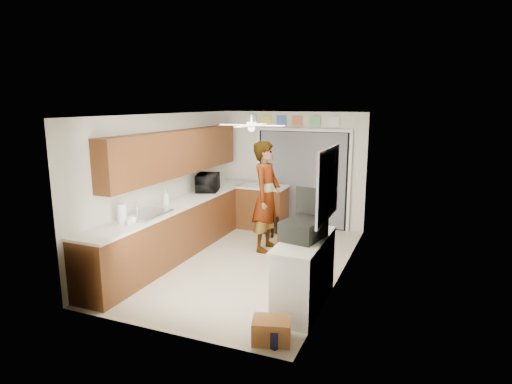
% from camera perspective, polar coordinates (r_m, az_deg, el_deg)
% --- Properties ---
extents(floor, '(5.00, 5.00, 0.00)m').
position_cam_1_polar(floor, '(7.47, -1.17, -9.26)').
color(floor, beige).
rests_on(floor, ground).
extents(ceiling, '(5.00, 5.00, 0.00)m').
position_cam_1_polar(ceiling, '(6.97, -1.26, 10.29)').
color(ceiling, white).
rests_on(ceiling, ground).
extents(wall_back, '(3.20, 0.00, 3.20)m').
position_cam_1_polar(wall_back, '(9.43, 4.82, 3.02)').
color(wall_back, silver).
rests_on(wall_back, ground).
extents(wall_front, '(3.20, 0.00, 3.20)m').
position_cam_1_polar(wall_front, '(4.99, -12.71, -5.21)').
color(wall_front, silver).
rests_on(wall_front, ground).
extents(wall_left, '(0.00, 5.00, 5.00)m').
position_cam_1_polar(wall_left, '(7.88, -11.97, 1.06)').
color(wall_left, silver).
rests_on(wall_left, ground).
extents(wall_right, '(0.00, 5.00, 5.00)m').
position_cam_1_polar(wall_right, '(6.66, 11.53, -0.88)').
color(wall_right, silver).
rests_on(wall_right, ground).
extents(left_base_cabinets, '(0.60, 4.80, 0.90)m').
position_cam_1_polar(left_base_cabinets, '(7.90, -9.91, -4.80)').
color(left_base_cabinets, brown).
rests_on(left_base_cabinets, floor).
extents(left_countertop, '(0.62, 4.80, 0.04)m').
position_cam_1_polar(left_countertop, '(7.78, -9.97, -1.48)').
color(left_countertop, white).
rests_on(left_countertop, left_base_cabinets).
extents(upper_cabinets, '(0.32, 4.00, 0.80)m').
position_cam_1_polar(upper_cabinets, '(7.87, -10.35, 5.17)').
color(upper_cabinets, brown).
rests_on(upper_cabinets, wall_left).
extents(sink_basin, '(0.50, 0.76, 0.06)m').
position_cam_1_polar(sink_basin, '(6.97, -14.33, -2.94)').
color(sink_basin, silver).
rests_on(sink_basin, left_countertop).
extents(faucet, '(0.03, 0.03, 0.22)m').
position_cam_1_polar(faucet, '(7.06, -15.61, -2.02)').
color(faucet, silver).
rests_on(faucet, left_countertop).
extents(peninsula_base, '(1.00, 0.60, 0.90)m').
position_cam_1_polar(peninsula_base, '(9.28, 0.86, -2.11)').
color(peninsula_base, brown).
rests_on(peninsula_base, floor).
extents(peninsula_top, '(1.04, 0.64, 0.04)m').
position_cam_1_polar(peninsula_top, '(9.18, 0.87, 0.73)').
color(peninsula_top, white).
rests_on(peninsula_top, peninsula_base).
extents(back_opening_recess, '(2.00, 0.06, 2.10)m').
position_cam_1_polar(back_opening_recess, '(9.36, 6.21, 1.69)').
color(back_opening_recess, black).
rests_on(back_opening_recess, wall_back).
extents(curtain_panel, '(1.90, 0.03, 2.05)m').
position_cam_1_polar(curtain_panel, '(9.32, 6.14, 1.65)').
color(curtain_panel, slate).
rests_on(curtain_panel, wall_back).
extents(door_trim_left, '(0.06, 0.04, 2.10)m').
position_cam_1_polar(door_trim_left, '(9.66, 0.33, 2.07)').
color(door_trim_left, white).
rests_on(door_trim_left, wall_back).
extents(door_trim_right, '(0.06, 0.04, 2.10)m').
position_cam_1_polar(door_trim_right, '(9.11, 12.33, 1.20)').
color(door_trim_right, white).
rests_on(door_trim_right, wall_back).
extents(door_trim_head, '(2.10, 0.04, 0.06)m').
position_cam_1_polar(door_trim_head, '(9.20, 6.31, 8.23)').
color(door_trim_head, white).
rests_on(door_trim_head, wall_back).
extents(header_frame_0, '(0.22, 0.02, 0.22)m').
position_cam_1_polar(header_frame_0, '(9.49, 1.37, 9.49)').
color(header_frame_0, '#E0E64C').
rests_on(header_frame_0, wall_back).
extents(header_frame_1, '(0.22, 0.02, 0.22)m').
position_cam_1_polar(header_frame_1, '(9.37, 3.40, 9.45)').
color(header_frame_1, '#466ABA').
rests_on(header_frame_1, wall_back).
extents(header_frame_2, '(0.22, 0.02, 0.22)m').
position_cam_1_polar(header_frame_2, '(9.27, 5.48, 9.39)').
color(header_frame_2, '#CD684D').
rests_on(header_frame_2, wall_back).
extents(header_frame_3, '(0.22, 0.02, 0.22)m').
position_cam_1_polar(header_frame_3, '(9.16, 7.91, 9.30)').
color(header_frame_3, '#6DC076').
rests_on(header_frame_3, wall_back).
extents(header_frame_4, '(0.22, 0.02, 0.22)m').
position_cam_1_polar(header_frame_4, '(9.07, 10.39, 9.20)').
color(header_frame_4, white).
rests_on(header_frame_4, wall_back).
extents(route66_sign, '(0.22, 0.02, 0.26)m').
position_cam_1_polar(route66_sign, '(9.62, -0.60, 9.53)').
color(route66_sign, silver).
rests_on(route66_sign, wall_back).
extents(right_counter_base, '(0.50, 1.40, 0.90)m').
position_cam_1_polar(right_counter_base, '(5.83, 6.49, -10.81)').
color(right_counter_base, white).
rests_on(right_counter_base, floor).
extents(right_counter_top, '(0.54, 1.44, 0.04)m').
position_cam_1_polar(right_counter_top, '(5.67, 6.50, -6.41)').
color(right_counter_top, white).
rests_on(right_counter_top, right_counter_base).
extents(abstract_painting, '(0.03, 1.15, 0.95)m').
position_cam_1_polar(abstract_painting, '(5.62, 9.58, 1.03)').
color(abstract_painting, '#FF5D7F').
rests_on(abstract_painting, wall_right).
extents(ceiling_fan, '(1.14, 1.14, 0.24)m').
position_cam_1_polar(ceiling_fan, '(7.16, -0.61, 8.89)').
color(ceiling_fan, white).
rests_on(ceiling_fan, ceiling).
extents(microwave, '(0.61, 0.73, 0.34)m').
position_cam_1_polar(microwave, '(8.65, -6.44, 1.27)').
color(microwave, black).
rests_on(microwave, left_countertop).
extents(soap_bottle, '(0.13, 0.13, 0.31)m').
position_cam_1_polar(soap_bottle, '(7.47, -11.94, -0.73)').
color(soap_bottle, silver).
rests_on(soap_bottle, left_countertop).
extents(cup, '(0.14, 0.14, 0.10)m').
position_cam_1_polar(cup, '(6.60, -16.15, -3.56)').
color(cup, white).
rests_on(cup, left_countertop).
extents(jar_b, '(0.07, 0.07, 0.11)m').
position_cam_1_polar(jar_b, '(6.47, -16.59, -3.84)').
color(jar_b, silver).
rests_on(jar_b, left_countertop).
extents(paper_towel_roll, '(0.16, 0.16, 0.30)m').
position_cam_1_polar(paper_towel_roll, '(6.59, -17.44, -2.76)').
color(paper_towel_roll, white).
rests_on(paper_towel_roll, left_countertop).
extents(suitcase, '(0.55, 0.67, 0.26)m').
position_cam_1_polar(suitcase, '(5.64, 6.35, -4.94)').
color(suitcase, black).
rests_on(suitcase, right_counter_top).
extents(suitcase_rim, '(0.54, 0.65, 0.02)m').
position_cam_1_polar(suitcase_rim, '(5.67, 6.33, -6.01)').
color(suitcase_rim, yellow).
rests_on(suitcase_rim, suitcase).
extents(suitcase_lid, '(0.42, 0.11, 0.50)m').
position_cam_1_polar(suitcase_lid, '(5.84, 7.19, -1.82)').
color(suitcase_lid, black).
rests_on(suitcase_lid, suitcase).
extents(cardboard_box, '(0.51, 0.43, 0.27)m').
position_cam_1_polar(cardboard_box, '(5.14, 2.08, -17.94)').
color(cardboard_box, '#C2713D').
rests_on(cardboard_box, floor).
extents(navy_crate, '(0.40, 0.36, 0.20)m').
position_cam_1_polar(navy_crate, '(5.16, 2.08, -18.29)').
color(navy_crate, '#151636').
rests_on(navy_crate, floor).
extents(cabinet_door_panel, '(0.38, 0.22, 0.53)m').
position_cam_1_polar(cabinet_door_panel, '(7.27, 3.93, -7.65)').
color(cabinet_door_panel, brown).
rests_on(cabinet_door_panel, floor).
extents(man, '(0.50, 0.75, 2.02)m').
position_cam_1_polar(man, '(7.79, 1.40, -0.61)').
color(man, white).
rests_on(man, floor).
extents(dog, '(0.28, 0.56, 0.42)m').
position_cam_1_polar(dog, '(8.82, 2.18, -4.48)').
color(dog, black).
rests_on(dog, floor).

